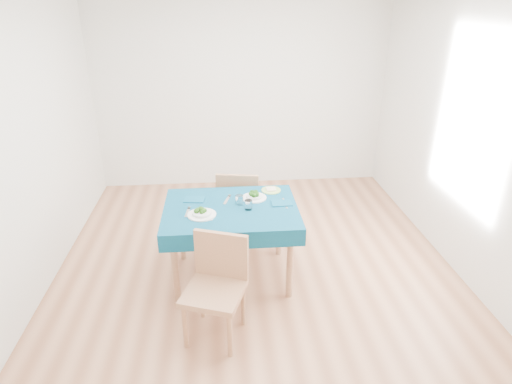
{
  "coord_description": "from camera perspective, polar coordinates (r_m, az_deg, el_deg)",
  "views": [
    {
      "loc": [
        -0.32,
        -3.64,
        2.52
      ],
      "look_at": [
        0.0,
        0.0,
        0.85
      ],
      "focal_mm": 30.0,
      "sensor_mm": 36.0,
      "label": 1
    }
  ],
  "objects": [
    {
      "name": "side_plate",
      "position": [
        4.27,
        2.02,
        0.24
      ],
      "size": [
        0.19,
        0.19,
        0.01
      ],
      "primitive_type": "cylinder",
      "color": "#A5CF65",
      "rests_on": "table"
    },
    {
      "name": "tumbler_side",
      "position": [
        3.88,
        -1.02,
        -1.73
      ],
      "size": [
        0.07,
        0.07,
        0.09
      ],
      "primitive_type": "cylinder",
      "color": "white",
      "rests_on": "table"
    },
    {
      "name": "chair_far",
      "position": [
        4.72,
        -2.15,
        -0.07
      ],
      "size": [
        0.53,
        0.56,
        1.11
      ],
      "primitive_type": "cube",
      "rotation": [
        0.0,
        0.0,
        2.96
      ],
      "color": "#9C6C49",
      "rests_on": "ground"
    },
    {
      "name": "napkin_near",
      "position": [
        4.12,
        -8.21,
        -1.0
      ],
      "size": [
        0.21,
        0.16,
        0.01
      ],
      "primitive_type": "cube",
      "rotation": [
        0.0,
        0.0,
        -0.16
      ],
      "color": "navy",
      "rests_on": "table"
    },
    {
      "name": "fork_near",
      "position": [
        3.89,
        -9.12,
        -2.69
      ],
      "size": [
        0.04,
        0.19,
        0.0
      ],
      "primitive_type": "cube",
      "rotation": [
        0.0,
        0.0,
        -0.11
      ],
      "color": "silver",
      "rests_on": "table"
    },
    {
      "name": "napkin_far",
      "position": [
        4.01,
        3.44,
        -1.5
      ],
      "size": [
        0.19,
        0.14,
        0.01
      ],
      "primitive_type": "cube",
      "rotation": [
        0.0,
        0.0,
        0.02
      ],
      "color": "navy",
      "rests_on": "table"
    },
    {
      "name": "tumbler_center",
      "position": [
        3.97,
        -2.24,
        -1.08
      ],
      "size": [
        0.07,
        0.07,
        0.09
      ],
      "primitive_type": "cylinder",
      "color": "white",
      "rests_on": "table"
    },
    {
      "name": "bowl_far",
      "position": [
        4.1,
        -0.25,
        -0.39
      ],
      "size": [
        0.24,
        0.24,
        0.07
      ],
      "primitive_type": null,
      "color": "white",
      "rests_on": "table"
    },
    {
      "name": "knife_near",
      "position": [
        3.81,
        -5.75,
        -3.14
      ],
      "size": [
        0.04,
        0.19,
        0.0
      ],
      "primitive_type": "cube",
      "rotation": [
        0.0,
        0.0,
        -0.14
      ],
      "color": "silver",
      "rests_on": "table"
    },
    {
      "name": "bowl_near",
      "position": [
        3.81,
        -7.26,
        -2.58
      ],
      "size": [
        0.26,
        0.26,
        0.08
      ],
      "primitive_type": null,
      "color": "white",
      "rests_on": "table"
    },
    {
      "name": "knife_far",
      "position": [
        4.02,
        3.87,
        -1.51
      ],
      "size": [
        0.02,
        0.22,
        0.0
      ],
      "primitive_type": "cube",
      "rotation": [
        0.0,
        0.0,
        0.02
      ],
      "color": "silver",
      "rests_on": "table"
    },
    {
      "name": "bread_slice",
      "position": [
        4.27,
        2.02,
        0.38
      ],
      "size": [
        0.1,
        0.1,
        0.01
      ],
      "primitive_type": "cube",
      "rotation": [
        0.0,
        0.0,
        0.06
      ],
      "color": "beige",
      "rests_on": "side_plate"
    },
    {
      "name": "fork_far",
      "position": [
        4.08,
        -3.88,
        -1.05
      ],
      "size": [
        0.08,
        0.2,
        0.0
      ],
      "primitive_type": "cube",
      "rotation": [
        0.0,
        0.0,
        -0.28
      ],
      "color": "silver",
      "rests_on": "table"
    },
    {
      "name": "table",
      "position": [
        4.13,
        -3.26,
        -6.78
      ],
      "size": [
        1.22,
        0.93,
        0.76
      ],
      "primitive_type": "cube",
      "color": "navy",
      "rests_on": "ground"
    },
    {
      "name": "chair_near",
      "position": [
        3.36,
        -5.73,
        -11.49
      ],
      "size": [
        0.58,
        0.61,
        1.11
      ],
      "primitive_type": "cube",
      "rotation": [
        0.0,
        0.0,
        -0.34
      ],
      "color": "#9C6C49",
      "rests_on": "ground"
    },
    {
      "name": "room_shell",
      "position": [
        3.84,
        -0.0,
        6.77
      ],
      "size": [
        4.02,
        4.52,
        2.73
      ],
      "color": "#925A3D",
      "rests_on": "ground"
    }
  ]
}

